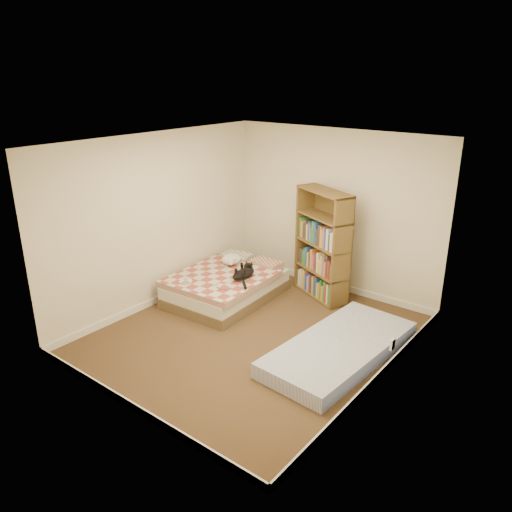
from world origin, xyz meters
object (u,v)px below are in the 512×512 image
Objects in this scene: bed at (228,285)px; black_cat at (245,273)px; white_dog at (231,259)px; floor_mattress at (340,349)px; bookshelf at (323,259)px.

bed is 2.43× the size of black_cat.
floor_mattress is at bearing -13.12° from white_dog.
white_dog is at bearing 117.07° from bed.
bookshelf reaches higher than floor_mattress.
white_dog reaches higher than bed.
bed is 2.22m from floor_mattress.
floor_mattress is at bearing -27.39° from bookshelf.
bed is 1.50m from bookshelf.
black_cat is (-0.74, -0.96, -0.10)m from bookshelf.
floor_mattress is 1.92m from black_cat.
black_cat is 0.59m from white_dog.
black_cat reaches higher than bed.
bed is at bearing -56.01° from white_dog.
bed is at bearing 159.68° from black_cat.
bed reaches higher than floor_mattress.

